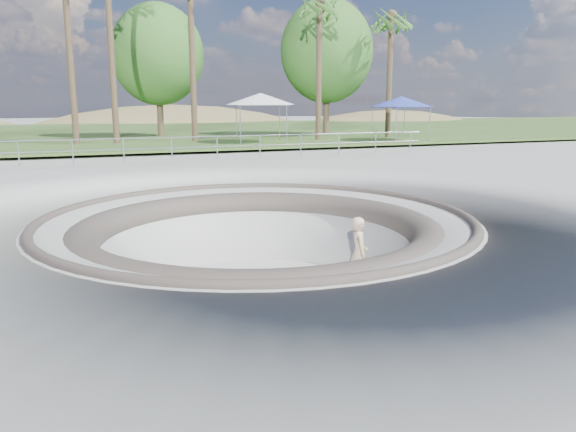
% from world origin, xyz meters
% --- Properties ---
extents(ground, '(180.00, 180.00, 0.00)m').
position_xyz_m(ground, '(0.00, 0.00, 0.00)').
color(ground, '#B0B0AB').
rests_on(ground, ground).
extents(skate_bowl, '(14.00, 14.00, 4.10)m').
position_xyz_m(skate_bowl, '(0.00, 0.00, -1.83)').
color(skate_bowl, '#B0B0AB').
rests_on(skate_bowl, ground).
extents(grass_strip, '(180.00, 36.00, 0.12)m').
position_xyz_m(grass_strip, '(0.00, 34.00, 0.22)').
color(grass_strip, '#325723').
rests_on(grass_strip, ground).
extents(distant_hills, '(103.20, 45.00, 28.60)m').
position_xyz_m(distant_hills, '(3.78, 57.17, -7.02)').
color(distant_hills, olive).
rests_on(distant_hills, ground).
extents(safety_railing, '(25.00, 0.06, 1.03)m').
position_xyz_m(safety_railing, '(0.00, 12.00, 0.69)').
color(safety_railing, gray).
rests_on(safety_railing, ground).
extents(skateboard, '(0.85, 0.38, 0.09)m').
position_xyz_m(skateboard, '(2.32, -0.79, -1.83)').
color(skateboard, brown).
rests_on(skateboard, ground).
extents(skater, '(0.58, 0.74, 1.81)m').
position_xyz_m(skater, '(2.32, -0.79, -0.91)').
color(skater, beige).
rests_on(skater, skateboard).
extents(canopy_white, '(5.58, 5.58, 2.87)m').
position_xyz_m(canopy_white, '(6.56, 19.67, 2.79)').
color(canopy_white, gray).
rests_on(canopy_white, ground).
extents(canopy_blue, '(5.30, 5.30, 2.69)m').
position_xyz_m(canopy_blue, '(15.14, 18.00, 2.63)').
color(canopy_blue, gray).
rests_on(canopy_blue, ground).
extents(palm_e, '(2.60, 2.60, 9.29)m').
position_xyz_m(palm_e, '(10.69, 20.52, 8.15)').
color(palm_e, brown).
rests_on(palm_e, ground).
extents(palm_f, '(2.60, 2.60, 8.78)m').
position_xyz_m(palm_f, '(16.03, 20.97, 7.68)').
color(palm_f, brown).
rests_on(palm_f, ground).
extents(bushy_tree_mid, '(6.24, 5.68, 9.01)m').
position_xyz_m(bushy_tree_mid, '(1.84, 27.55, 5.76)').
color(bushy_tree_mid, brown).
rests_on(bushy_tree_mid, ground).
extents(bushy_tree_right, '(6.64, 6.03, 9.57)m').
position_xyz_m(bushy_tree_right, '(13.29, 25.01, 6.11)').
color(bushy_tree_right, brown).
rests_on(bushy_tree_right, ground).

